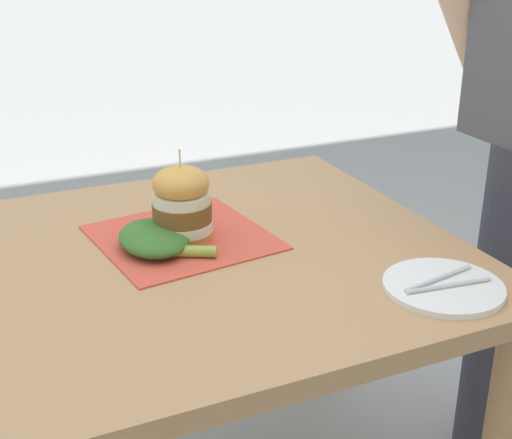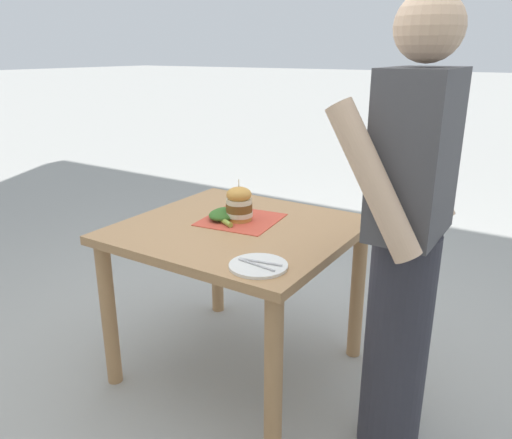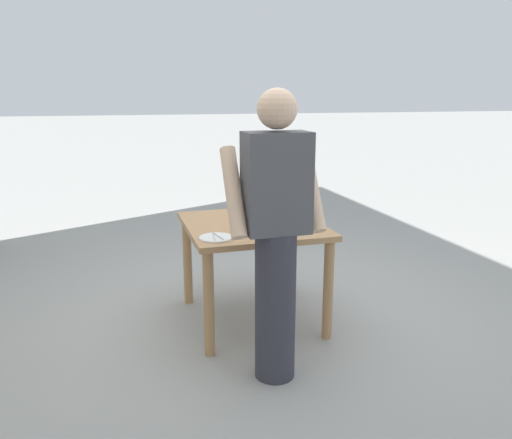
{
  "view_description": "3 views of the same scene",
  "coord_description": "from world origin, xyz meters",
  "px_view_note": "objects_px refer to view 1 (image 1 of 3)",
  "views": [
    {
      "loc": [
        1.24,
        -0.46,
        1.37
      ],
      "look_at": [
        0.0,
        0.1,
        0.8
      ],
      "focal_mm": 50.0,
      "sensor_mm": 36.0,
      "label": 1
    },
    {
      "loc": [
        1.76,
        1.22,
        1.51
      ],
      "look_at": [
        0.0,
        0.1,
        0.8
      ],
      "focal_mm": 35.0,
      "sensor_mm": 36.0,
      "label": 2
    },
    {
      "loc": [
        0.96,
        3.36,
        1.65
      ],
      "look_at": [
        0.0,
        0.1,
        0.8
      ],
      "focal_mm": 35.0,
      "sensor_mm": 36.0,
      "label": 3
    }
  ],
  "objects_px": {
    "sandwich": "(182,203)",
    "pickle_spear": "(193,251)",
    "side_plate_with_forks": "(443,287)",
    "side_salad": "(154,238)",
    "patio_table": "(213,301)"
  },
  "relations": [
    {
      "from": "sandwich",
      "to": "pickle_spear",
      "type": "relative_size",
      "value": 2.1
    },
    {
      "from": "side_plate_with_forks",
      "to": "pickle_spear",
      "type": "bearing_deg",
      "value": -129.92
    },
    {
      "from": "sandwich",
      "to": "side_salad",
      "type": "relative_size",
      "value": 1.09
    },
    {
      "from": "pickle_spear",
      "to": "side_salad",
      "type": "height_order",
      "value": "side_salad"
    },
    {
      "from": "pickle_spear",
      "to": "patio_table",
      "type": "bearing_deg",
      "value": 115.92
    },
    {
      "from": "patio_table",
      "to": "side_plate_with_forks",
      "type": "height_order",
      "value": "side_plate_with_forks"
    },
    {
      "from": "patio_table",
      "to": "side_salad",
      "type": "bearing_deg",
      "value": -115.47
    },
    {
      "from": "sandwich",
      "to": "patio_table",
      "type": "bearing_deg",
      "value": 28.69
    },
    {
      "from": "side_plate_with_forks",
      "to": "side_salad",
      "type": "bearing_deg",
      "value": -131.84
    },
    {
      "from": "side_plate_with_forks",
      "to": "patio_table",
      "type": "bearing_deg",
      "value": -135.89
    },
    {
      "from": "patio_table",
      "to": "pickle_spear",
      "type": "bearing_deg",
      "value": -64.08
    },
    {
      "from": "side_plate_with_forks",
      "to": "side_salad",
      "type": "xyz_separation_m",
      "value": [
        -0.38,
        -0.43,
        0.02
      ]
    },
    {
      "from": "pickle_spear",
      "to": "side_salad",
      "type": "distance_m",
      "value": 0.09
    },
    {
      "from": "sandwich",
      "to": "side_plate_with_forks",
      "type": "relative_size",
      "value": 0.89
    },
    {
      "from": "sandwich",
      "to": "side_salad",
      "type": "distance_m",
      "value": 0.09
    }
  ]
}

